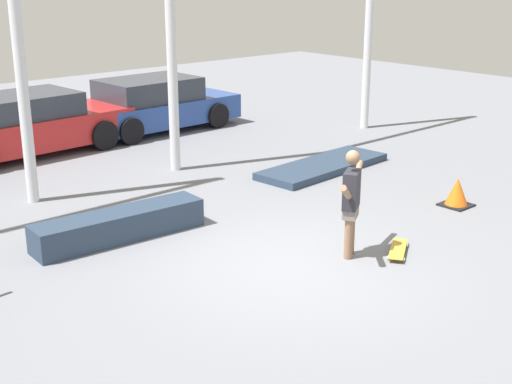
{
  "coord_description": "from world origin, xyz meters",
  "views": [
    {
      "loc": [
        -6.48,
        -6.48,
        3.98
      ],
      "look_at": [
        0.3,
        1.19,
        0.7
      ],
      "focal_mm": 50.0,
      "sensor_mm": 36.0,
      "label": 1
    }
  ],
  "objects_px": {
    "grind_box": "(120,225)",
    "parked_car_blue": "(153,105)",
    "skateboard": "(398,249)",
    "manual_pad": "(323,166)",
    "skateboarder": "(351,199)",
    "parked_car_red": "(23,125)",
    "traffic_cone": "(457,192)"
  },
  "relations": [
    {
      "from": "grind_box",
      "to": "parked_car_blue",
      "type": "relative_size",
      "value": 0.63
    },
    {
      "from": "skateboard",
      "to": "parked_car_red",
      "type": "distance_m",
      "value": 9.06
    },
    {
      "from": "parked_car_red",
      "to": "parked_car_blue",
      "type": "relative_size",
      "value": 1.11
    },
    {
      "from": "skateboarder",
      "to": "parked_car_red",
      "type": "distance_m",
      "value": 8.56
    },
    {
      "from": "manual_pad",
      "to": "traffic_cone",
      "type": "distance_m",
      "value": 3.09
    },
    {
      "from": "skateboard",
      "to": "parked_car_red",
      "type": "bearing_deg",
      "value": 67.64
    },
    {
      "from": "traffic_cone",
      "to": "parked_car_blue",
      "type": "bearing_deg",
      "value": 94.08
    },
    {
      "from": "grind_box",
      "to": "skateboarder",
      "type": "bearing_deg",
      "value": -52.86
    },
    {
      "from": "grind_box",
      "to": "parked_car_red",
      "type": "bearing_deg",
      "value": 79.14
    },
    {
      "from": "skateboard",
      "to": "manual_pad",
      "type": "relative_size",
      "value": 0.26
    },
    {
      "from": "skateboard",
      "to": "parked_car_blue",
      "type": "distance_m",
      "value": 9.28
    },
    {
      "from": "grind_box",
      "to": "manual_pad",
      "type": "distance_m",
      "value": 5.13
    },
    {
      "from": "skateboarder",
      "to": "parked_car_blue",
      "type": "bearing_deg",
      "value": 43.08
    },
    {
      "from": "skateboard",
      "to": "traffic_cone",
      "type": "xyz_separation_m",
      "value": [
        2.47,
        0.66,
        0.18
      ]
    },
    {
      "from": "skateboard",
      "to": "grind_box",
      "type": "relative_size",
      "value": 0.3
    },
    {
      "from": "skateboarder",
      "to": "parked_car_red",
      "type": "bearing_deg",
      "value": 65.64
    },
    {
      "from": "grind_box",
      "to": "parked_car_blue",
      "type": "height_order",
      "value": "parked_car_blue"
    },
    {
      "from": "skateboard",
      "to": "parked_car_red",
      "type": "xyz_separation_m",
      "value": [
        -1.6,
        8.9,
        0.59
      ]
    },
    {
      "from": "manual_pad",
      "to": "parked_car_red",
      "type": "bearing_deg",
      "value": 127.74
    },
    {
      "from": "manual_pad",
      "to": "grind_box",
      "type": "bearing_deg",
      "value": -173.44
    },
    {
      "from": "skateboard",
      "to": "grind_box",
      "type": "height_order",
      "value": "grind_box"
    },
    {
      "from": "skateboard",
      "to": "skateboarder",
      "type": "bearing_deg",
      "value": 114.17
    },
    {
      "from": "skateboarder",
      "to": "grind_box",
      "type": "height_order",
      "value": "skateboarder"
    },
    {
      "from": "traffic_cone",
      "to": "grind_box",
      "type": "bearing_deg",
      "value": 154.17
    },
    {
      "from": "skateboarder",
      "to": "skateboard",
      "type": "bearing_deg",
      "value": -64.29
    },
    {
      "from": "parked_car_blue",
      "to": "parked_car_red",
      "type": "bearing_deg",
      "value": -178.56
    },
    {
      "from": "traffic_cone",
      "to": "manual_pad",
      "type": "bearing_deg",
      "value": 91.32
    },
    {
      "from": "parked_car_red",
      "to": "parked_car_blue",
      "type": "xyz_separation_m",
      "value": [
        3.46,
        0.17,
        -0.02
      ]
    },
    {
      "from": "grind_box",
      "to": "parked_car_blue",
      "type": "bearing_deg",
      "value": 52.33
    },
    {
      "from": "grind_box",
      "to": "parked_car_blue",
      "type": "xyz_separation_m",
      "value": [
        4.56,
        5.91,
        0.41
      ]
    },
    {
      "from": "parked_car_red",
      "to": "parked_car_blue",
      "type": "bearing_deg",
      "value": -0.81
    },
    {
      "from": "skateboard",
      "to": "traffic_cone",
      "type": "distance_m",
      "value": 2.56
    }
  ]
}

